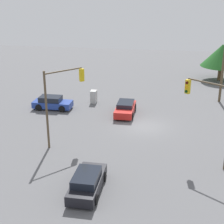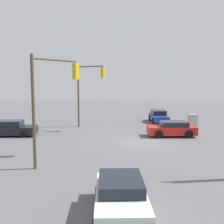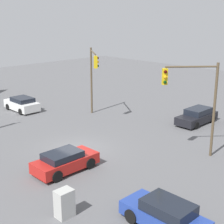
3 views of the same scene
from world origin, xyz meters
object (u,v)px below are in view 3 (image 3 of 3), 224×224
(sedan_dark, at_px, (197,116))
(sedan_blue, at_px, (165,215))
(sedan_white, at_px, (22,104))
(traffic_signal_cross, at_px, (195,94))
(sedan_red, at_px, (65,161))
(traffic_signal_main, at_px, (93,71))
(electrical_cabinet, at_px, (64,203))

(sedan_dark, height_order, sedan_blue, sedan_blue)
(sedan_white, relative_size, traffic_signal_cross, 0.63)
(sedan_red, bearing_deg, sedan_blue, -2.37)
(sedan_blue, height_order, traffic_signal_main, traffic_signal_main)
(sedan_red, relative_size, sedan_blue, 1.00)
(sedan_dark, relative_size, sedan_white, 1.08)
(sedan_dark, distance_m, sedan_white, 17.22)
(sedan_blue, height_order, sedan_white, sedan_white)
(traffic_signal_main, relative_size, traffic_signal_cross, 0.99)
(sedan_red, height_order, electrical_cabinet, electrical_cabinet)
(traffic_signal_cross, bearing_deg, electrical_cabinet, 40.18)
(sedan_dark, bearing_deg, sedan_white, 31.43)
(sedan_dark, bearing_deg, traffic_signal_cross, 119.28)
(traffic_signal_cross, relative_size, electrical_cabinet, 4.54)
(sedan_dark, relative_size, traffic_signal_main, 0.69)
(sedan_blue, bearing_deg, electrical_cabinet, 124.66)
(sedan_blue, xyz_separation_m, traffic_signal_main, (9.32, 15.44, 3.70))
(electrical_cabinet, bearing_deg, traffic_signal_main, 43.61)
(sedan_red, height_order, sedan_blue, sedan_blue)
(electrical_cabinet, bearing_deg, sedan_white, 65.39)
(sedan_red, relative_size, traffic_signal_cross, 0.64)
(sedan_white, height_order, traffic_signal_main, traffic_signal_main)
(traffic_signal_cross, bearing_deg, sedan_red, 12.12)
(electrical_cabinet, bearing_deg, sedan_blue, -55.34)
(sedan_white, xyz_separation_m, traffic_signal_cross, (2.32, -18.42, 3.73))
(sedan_red, relative_size, electrical_cabinet, 2.92)
(sedan_white, distance_m, traffic_signal_cross, 18.94)
(sedan_red, relative_size, sedan_white, 1.03)
(sedan_blue, xyz_separation_m, electrical_cabinet, (-2.73, 3.95, 0.04))
(sedan_red, bearing_deg, electrical_cabinet, -37.20)
(sedan_blue, bearing_deg, sedan_red, 87.63)
(traffic_signal_main, bearing_deg, traffic_signal_cross, 28.08)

